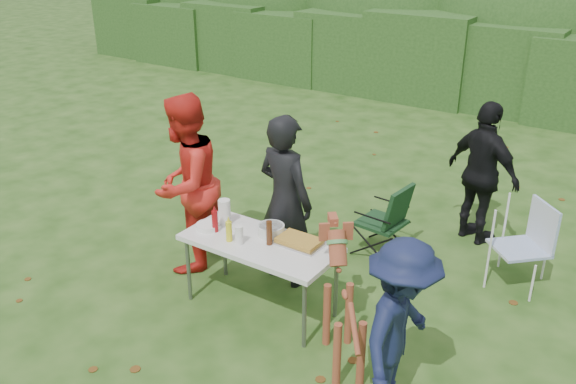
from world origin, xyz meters
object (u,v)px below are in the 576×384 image
Objects in this scene: folding_table at (260,246)px; ketchup_bottle at (215,221)px; person_black_puffy at (483,174)px; child at (400,331)px; person_cook at (285,201)px; camping_chair at (381,218)px; beer_bottle at (269,233)px; paper_towel_roll at (225,212)px; mustard_bottle at (229,231)px; person_red_jacket at (185,184)px; dog at (344,312)px; lawn_chair at (519,245)px.

ketchup_bottle is at bearing -170.88° from folding_table.
child is at bearing 121.26° from person_black_puffy.
person_cook reaches higher than camping_chair.
beer_bottle is at bearing 1.78° from folding_table.
ketchup_bottle is 0.18m from paper_towel_roll.
mustard_bottle reaches higher than folding_table.
folding_table is at bearing -11.36° from paper_towel_roll.
person_red_jacket is at bearing 69.59° from child.
person_red_jacket is 2.33m from dog.
person_red_jacket is at bearing 156.25° from mustard_bottle.
person_black_puffy is at bearing 54.06° from paper_towel_roll.
person_red_jacket is at bearing 154.20° from ketchup_bottle.
dog is 1.36m from mustard_bottle.
lawn_chair is 3.04m from paper_towel_roll.
ketchup_bottle is at bearing 66.44° from camping_chair.
dog is 2.30m from lawn_chair.
camping_chair reaches higher than folding_table.
lawn_chair is at bearing 43.34° from folding_table.
person_red_jacket is 2.19× the size of camping_chair.
mustard_bottle is 0.24m from ketchup_bottle.
dog is (1.08, -0.29, -0.15)m from folding_table.
person_cook is at bearing 60.92° from ketchup_bottle.
beer_bottle is at bearing 34.33° from dog.
beer_bottle reaches higher than lawn_chair.
child is (2.83, -0.79, -0.22)m from person_red_jacket.
beer_bottle is at bearing 66.07° from child.
dog is at bearing 62.51° from child.
ketchup_bottle is (-2.15, 0.46, 0.11)m from child.
folding_table is 0.33m from mustard_bottle.
camping_chair is at bearing -36.77° from lawn_chair.
ketchup_bottle is (-1.56, 0.21, 0.32)m from dog.
person_red_jacket is 2.94m from child.
person_cook is 8.26× the size of ketchup_bottle.
person_cook reaches higher than mustard_bottle.
person_black_puffy is at bearing 60.62° from mustard_bottle.
person_cook is 1.22× the size of child.
person_red_jacket reaches higher than person_cook.
person_black_puffy is 3.14m from child.
person_red_jacket is at bearing 27.51° from person_cook.
child reaches higher than camping_chair.
person_black_puffy is at bearing 65.35° from beer_bottle.
paper_towel_roll is (-0.03, 0.18, 0.02)m from ketchup_bottle.
mustard_bottle is (-2.20, -1.99, 0.38)m from lawn_chair.
folding_table is 1.33× the size of dog.
ketchup_bottle is 0.59m from beer_bottle.
person_cook is 0.76m from ketchup_bottle.
lawn_chair is at bearing 38.28° from ketchup_bottle.
dog is at bearing 152.94° from person_cook.
person_black_puffy is at bearing 63.43° from folding_table.
dog reaches higher than paper_towel_roll.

